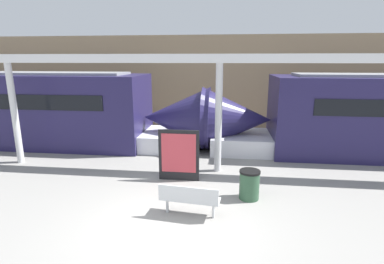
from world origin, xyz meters
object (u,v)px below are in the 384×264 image
object	(u,v)px
trash_bin	(249,185)
poster_board	(179,155)
train_right	(3,110)
support_column_near	(218,119)
bench_near	(189,198)
support_column_far	(15,114)

from	to	relation	value
trash_bin	poster_board	size ratio (longest dim) A/B	0.50
train_right	poster_board	bearing A→B (deg)	-22.29
support_column_near	train_right	bearing A→B (deg)	165.32
train_right	bench_near	size ratio (longest dim) A/B	12.44
poster_board	support_column_far	bearing A→B (deg)	170.98
trash_bin	poster_board	world-z (taller)	poster_board
trash_bin	support_column_far	size ratio (longest dim) A/B	0.22
train_right	support_column_far	xyz separation A→B (m)	(2.54, -2.58, 0.30)
poster_board	support_column_near	size ratio (longest dim) A/B	0.45
poster_board	support_column_near	world-z (taller)	support_column_near
support_column_near	support_column_far	bearing A→B (deg)	180.00
bench_near	support_column_near	xyz separation A→B (m)	(0.57, 3.20, 1.31)
support_column_near	support_column_far	xyz separation A→B (m)	(-7.31, 0.00, 0.00)
support_column_far	bench_near	bearing A→B (deg)	-25.43
bench_near	poster_board	world-z (taller)	poster_board
poster_board	train_right	bearing A→B (deg)	157.71
trash_bin	poster_board	bearing A→B (deg)	153.26
bench_near	support_column_far	bearing A→B (deg)	161.24
support_column_near	support_column_far	distance (m)	7.31
bench_near	trash_bin	distance (m)	1.91
poster_board	support_column_far	world-z (taller)	support_column_far
train_right	support_column_near	world-z (taller)	support_column_near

